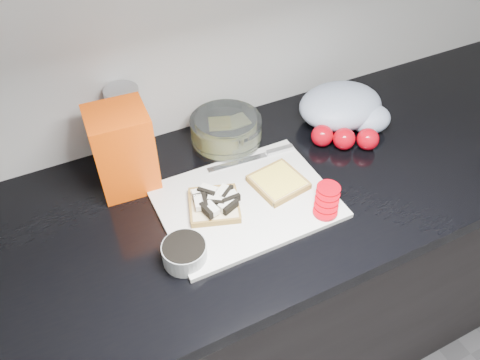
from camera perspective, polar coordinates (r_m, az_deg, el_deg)
name	(u,v)px	position (r m, az deg, el deg)	size (l,w,h in m)	color
base_cabinet	(246,296)	(1.51, 0.68, -13.98)	(3.50, 0.60, 0.86)	black
countertop	(247,196)	(1.15, 0.86, -2.01)	(3.50, 0.64, 0.04)	black
cutting_board	(246,201)	(1.10, 0.69, -2.62)	(0.40, 0.30, 0.01)	silver
bread_left	(214,203)	(1.07, -3.17, -2.85)	(0.15, 0.15, 0.04)	#FAE5B0
bread_right	(278,182)	(1.13, 4.69, -0.27)	(0.14, 0.14, 0.02)	#FAE5B0
tomato_slices	(327,200)	(1.10, 10.54, -2.40)	(0.11, 0.12, 0.02)	#B00410
knife	(262,155)	(1.21, 2.70, 3.03)	(0.24, 0.03, 0.01)	silver
seed_tub	(185,252)	(0.99, -6.78, -8.73)	(0.09, 0.09, 0.05)	#A2A7A7
tub_lid	(180,198)	(1.12, -7.36, -2.16)	(0.09, 0.09, 0.01)	silver
glass_bowl	(226,132)	(1.25, -1.71, 5.93)	(0.19, 0.19, 0.08)	silver
bread_bag	(123,150)	(1.12, -14.08, 3.57)	(0.13, 0.12, 0.21)	#F85304
steel_canister	(128,123)	(1.21, -13.54, 6.74)	(0.08, 0.08, 0.20)	#ABACB0
grocery_bag	(345,108)	(1.34, 12.63, 8.61)	(0.25, 0.23, 0.11)	#B0BED9
whole_tomatoes	(345,138)	(1.27, 12.63, 5.03)	(0.16, 0.12, 0.06)	#B00410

